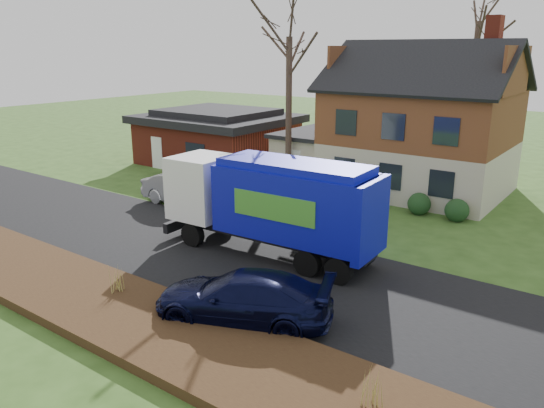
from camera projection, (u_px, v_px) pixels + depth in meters
The scene contains 12 objects.
ground at pixel (227, 258), 20.17m from camera, with size 120.00×120.00×0.00m, color #2D4A18.
road at pixel (227, 258), 20.16m from camera, with size 80.00×7.00×0.02m, color black.
mulch_verge at pixel (112, 307), 16.02m from camera, with size 80.00×3.50×0.30m, color black.
main_house at pixel (412, 118), 28.97m from camera, with size 12.95×8.95×9.26m.
ranch_house at pixel (218, 137), 36.51m from camera, with size 9.80×8.20×3.70m.
garbage_truck at pixel (273, 201), 19.90m from camera, with size 8.91×2.74×3.78m.
silver_sedan at pixel (188, 189), 26.78m from camera, with size 1.75×5.02×1.65m, color #AFB3B7.
navy_wagon at pixel (243, 298), 15.31m from camera, with size 2.12×5.21×1.51m, color black.
tree_front_west at pixel (290, 13), 27.87m from camera, with size 3.87×3.87×11.50m.
tree_back at pixel (481, 0), 32.15m from camera, with size 3.98×3.98×12.60m.
grass_clump_mid at pixel (115, 278), 16.59m from camera, with size 0.33×0.27×0.92m.
grass_clump_east at pixel (372, 390), 11.20m from camera, with size 0.36×0.29×0.89m.
Camera 1 is at (12.44, -14.15, 7.68)m, focal length 35.00 mm.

